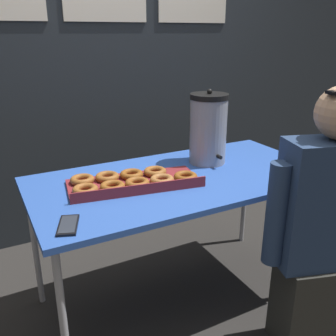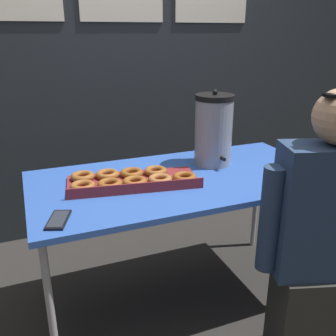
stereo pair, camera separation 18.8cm
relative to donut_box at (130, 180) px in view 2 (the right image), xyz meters
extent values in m
plane|color=#2D2B28|center=(0.27, -0.01, -0.78)|extent=(12.00, 12.00, 0.00)
cube|color=#23282D|center=(0.27, 1.08, 0.59)|extent=(6.00, 0.10, 2.74)
cube|color=#2D56B2|center=(0.27, -0.01, -0.04)|extent=(1.54, 0.77, 0.03)
cylinder|color=#ADADB2|center=(-0.45, -0.35, -0.42)|extent=(0.03, 0.03, 0.73)
cylinder|color=#ADADB2|center=(0.99, -0.35, -0.42)|extent=(0.03, 0.03, 0.73)
cylinder|color=#ADADB2|center=(-0.45, 0.33, -0.42)|extent=(0.03, 0.03, 0.73)
cylinder|color=#ADADB2|center=(0.99, 0.33, -0.42)|extent=(0.03, 0.03, 0.73)
cube|color=maroon|center=(0.02, 0.00, -0.01)|extent=(0.67, 0.37, 0.02)
cube|color=maroon|center=(0.00, -0.12, 0.01)|extent=(0.63, 0.11, 0.04)
torus|color=#975A27|center=(-0.24, -0.02, 0.01)|extent=(0.15, 0.15, 0.03)
torus|color=brown|center=(-0.11, -0.04, 0.01)|extent=(0.12, 0.12, 0.03)
torus|color=brown|center=(0.01, -0.06, 0.01)|extent=(0.13, 0.13, 0.03)
torus|color=#A56835|center=(0.13, -0.07, 0.01)|extent=(0.13, 0.13, 0.03)
torus|color=brown|center=(0.25, -0.09, 0.01)|extent=(0.16, 0.16, 0.03)
torus|color=#955825|center=(-0.21, 0.11, 0.01)|extent=(0.16, 0.16, 0.03)
torus|color=#965926|center=(-0.09, 0.09, 0.01)|extent=(0.15, 0.15, 0.03)
torus|color=brown|center=(0.03, 0.06, 0.01)|extent=(0.17, 0.17, 0.03)
torus|color=#955825|center=(0.15, 0.04, 0.01)|extent=(0.16, 0.16, 0.03)
cylinder|color=#939399|center=(0.52, 0.12, 0.16)|extent=(0.21, 0.21, 0.36)
cylinder|color=black|center=(0.52, 0.12, 0.35)|extent=(0.21, 0.21, 0.03)
sphere|color=black|center=(0.52, 0.12, 0.38)|extent=(0.03, 0.03, 0.03)
cylinder|color=black|center=(0.52, 0.01, 0.04)|extent=(0.02, 0.05, 0.02)
cube|color=black|center=(-0.38, -0.26, -0.02)|extent=(0.12, 0.17, 0.01)
cube|color=#2D333D|center=(-0.38, -0.26, -0.01)|extent=(0.11, 0.15, 0.00)
cube|color=#33332D|center=(0.68, -0.59, -0.55)|extent=(0.39, 0.32, 0.47)
cube|color=navy|center=(0.68, -0.59, -0.02)|extent=(0.46, 0.31, 0.58)
cylinder|color=navy|center=(0.45, -0.52, -0.05)|extent=(0.09, 0.09, 0.47)
camera|label=1|loc=(-0.63, -1.58, 0.69)|focal=40.00mm
camera|label=2|loc=(-0.46, -1.65, 0.69)|focal=40.00mm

